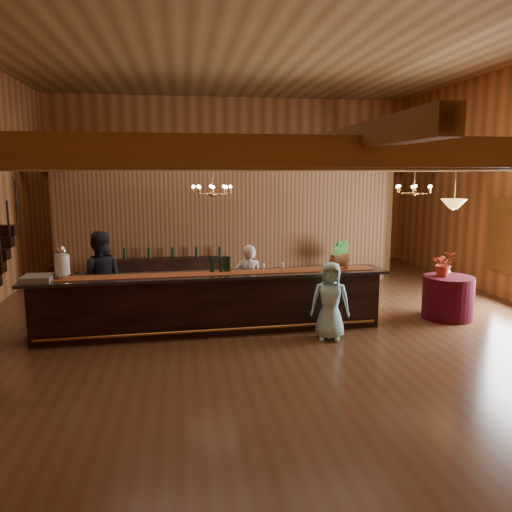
{
  "coord_description": "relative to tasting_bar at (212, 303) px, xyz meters",
  "views": [
    {
      "loc": [
        -1.67,
        -9.93,
        3.0
      ],
      "look_at": [
        -0.12,
        0.65,
        1.24
      ],
      "focal_mm": 35.0,
      "sensor_mm": 36.0,
      "label": 1
    }
  ],
  "objects": [
    {
      "name": "floor",
      "position": [
        1.16,
        0.66,
        -0.58
      ],
      "size": [
        14.0,
        14.0,
        0.0
      ],
      "primitive_type": "plane",
      "color": "#543720",
      "rests_on": "ground"
    },
    {
      "name": "ceiling",
      "position": [
        1.16,
        0.66,
        4.92
      ],
      "size": [
        14.0,
        14.0,
        0.0
      ],
      "primitive_type": "plane",
      "rotation": [
        3.14,
        0.0,
        0.0
      ],
      "color": "olive",
      "rests_on": "wall_back"
    },
    {
      "name": "wall_back",
      "position": [
        1.16,
        7.66,
        2.17
      ],
      "size": [
        12.0,
        0.1,
        5.5
      ],
      "primitive_type": "cube",
      "color": "#C17242",
      "rests_on": "floor"
    },
    {
      "name": "wall_front",
      "position": [
        1.16,
        -6.34,
        2.17
      ],
      "size": [
        12.0,
        0.1,
        5.5
      ],
      "primitive_type": "cube",
      "color": "#C17242",
      "rests_on": "floor"
    },
    {
      "name": "beam_grid",
      "position": [
        1.16,
        1.17,
        2.66
      ],
      "size": [
        11.9,
        13.9,
        0.39
      ],
      "color": "brown",
      "rests_on": "wall_left"
    },
    {
      "name": "support_posts",
      "position": [
        1.16,
        0.16,
        1.02
      ],
      "size": [
        9.2,
        10.2,
        3.2
      ],
      "color": "brown",
      "rests_on": "floor"
    },
    {
      "name": "partition_wall",
      "position": [
        0.66,
        4.16,
        0.97
      ],
      "size": [
        9.0,
        0.18,
        3.1
      ],
      "primitive_type": "cube",
      "color": "brown",
      "rests_on": "floor"
    },
    {
      "name": "window_right_back",
      "position": [
        7.11,
        1.66,
        0.97
      ],
      "size": [
        0.12,
        1.05,
        1.75
      ],
      "primitive_type": "cube",
      "color": "white",
      "rests_on": "wall_right"
    },
    {
      "name": "backroom_boxes",
      "position": [
        0.86,
        6.16,
        -0.05
      ],
      "size": [
        4.1,
        0.6,
        1.1
      ],
      "color": "black",
      "rests_on": "floor"
    },
    {
      "name": "tasting_bar",
      "position": [
        0.0,
        0.0,
        0.0
      ],
      "size": [
        6.85,
        1.18,
        1.15
      ],
      "rotation": [
        0.0,
        0.0,
        0.05
      ],
      "color": "black",
      "rests_on": "floor"
    },
    {
      "name": "beverage_dispenser",
      "position": [
        -2.68,
        -0.07,
        0.85
      ],
      "size": [
        0.26,
        0.26,
        0.6
      ],
      "color": "silver",
      "rests_on": "tasting_bar"
    },
    {
      "name": "glass_rack_tray",
      "position": [
        -3.07,
        -0.19,
        0.61
      ],
      "size": [
        0.5,
        0.5,
        0.1
      ],
      "primitive_type": "cube",
      "color": "gray",
      "rests_on": "tasting_bar"
    },
    {
      "name": "raffle_drum",
      "position": [
        2.51,
        0.06,
        0.74
      ],
      "size": [
        0.34,
        0.24,
        0.3
      ],
      "color": "#99613A",
      "rests_on": "tasting_bar"
    },
    {
      "name": "bar_bottle_0",
      "position": [
        0.02,
        0.13,
        0.71
      ],
      "size": [
        0.07,
        0.07,
        0.3
      ],
      "primitive_type": "cylinder",
      "color": "black",
      "rests_on": "tasting_bar"
    },
    {
      "name": "bar_bottle_1",
      "position": [
        0.19,
        0.14,
        0.71
      ],
      "size": [
        0.07,
        0.07,
        0.3
      ],
      "primitive_type": "cylinder",
      "color": "black",
      "rests_on": "tasting_bar"
    },
    {
      "name": "bar_bottle_2",
      "position": [
        0.27,
        0.14,
        0.71
      ],
      "size": [
        0.07,
        0.07,
        0.3
      ],
      "primitive_type": "cylinder",
      "color": "black",
      "rests_on": "tasting_bar"
    },
    {
      "name": "bar_bottle_3",
      "position": [
        0.34,
        0.15,
        0.71
      ],
      "size": [
        0.07,
        0.07,
        0.3
      ],
      "primitive_type": "cylinder",
      "color": "black",
      "rests_on": "tasting_bar"
    },
    {
      "name": "backbar_shelf",
      "position": [
        -0.8,
        3.91,
        -0.17
      ],
      "size": [
        2.92,
        0.88,
        0.81
      ],
      "primitive_type": "cube",
      "rotation": [
        0.0,
        0.0,
        0.15
      ],
      "color": "black",
      "rests_on": "floor"
    },
    {
      "name": "round_table",
      "position": [
        4.94,
        0.2,
        -0.13
      ],
      "size": [
        1.03,
        1.03,
        0.89
      ],
      "primitive_type": "cylinder",
      "color": "#420216",
      "rests_on": "floor"
    },
    {
      "name": "chandelier_left",
      "position": [
        0.1,
        1.16,
        2.11
      ],
      "size": [
        0.8,
        0.8,
        0.67
      ],
      "color": "#A97234",
      "rests_on": "beam_grid"
    },
    {
      "name": "chandelier_right",
      "position": [
        4.47,
        1.04,
        2.1
      ],
      "size": [
        0.8,
        0.8,
        0.68
      ],
      "color": "#A97234",
      "rests_on": "beam_grid"
    },
    {
      "name": "pendant_lamp",
      "position": [
        4.94,
        0.2,
        1.83
      ],
      "size": [
        0.52,
        0.52,
        0.9
      ],
      "color": "#A97234",
      "rests_on": "beam_grid"
    },
    {
      "name": "bartender",
      "position": [
        0.79,
        0.65,
        0.22
      ],
      "size": [
        0.61,
        0.43,
        1.59
      ],
      "primitive_type": "imported",
      "rotation": [
        0.0,
        0.0,
        3.04
      ],
      "color": "silver",
      "rests_on": "floor"
    },
    {
      "name": "staff_second",
      "position": [
        -2.18,
        0.8,
        0.37
      ],
      "size": [
        0.98,
        0.79,
        1.9
      ],
      "primitive_type": "imported",
      "rotation": [
        0.0,
        0.0,
        3.23
      ],
      "color": "black",
      "rests_on": "floor"
    },
    {
      "name": "guest",
      "position": [
        2.1,
        -0.75,
        0.14
      ],
      "size": [
        0.81,
        0.64,
        1.44
      ],
      "primitive_type": "imported",
      "rotation": [
        0.0,
        0.0,
        -0.3
      ],
      "color": "#9FE0E9",
      "rests_on": "floor"
    },
    {
      "name": "floor_plant",
      "position": [
        3.55,
        3.5,
        0.07
      ],
      "size": [
        0.82,
        0.72,
        1.29
      ],
      "primitive_type": "imported",
      "rotation": [
        0.0,
        0.0,
        -0.23
      ],
      "color": "#2E6D24",
      "rests_on": "floor"
    },
    {
      "name": "table_flowers",
      "position": [
        4.84,
        0.26,
        0.58
      ],
      "size": [
        0.59,
        0.56,
        0.54
      ],
      "primitive_type": "imported",
      "rotation": [
        0.0,
        0.0,
        -0.35
      ],
      "color": "#BB3923",
      "rests_on": "round_table"
    },
    {
      "name": "table_vase",
      "position": [
        4.93,
        0.32,
        0.47
      ],
      "size": [
        0.19,
        0.19,
        0.31
      ],
      "primitive_type": "imported",
      "rotation": [
        0.0,
        0.0,
        -0.33
      ],
      "color": "#A97234",
      "rests_on": "round_table"
    }
  ]
}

